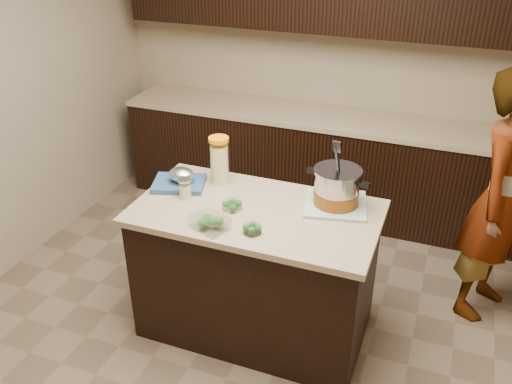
# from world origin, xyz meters

# --- Properties ---
(ground_plane) EXTENTS (4.00, 4.00, 0.00)m
(ground_plane) POSITION_xyz_m (0.00, 0.00, 0.00)
(ground_plane) COLOR brown
(ground_plane) RESTS_ON ground
(room_shell) EXTENTS (4.04, 4.04, 2.72)m
(room_shell) POSITION_xyz_m (0.00, 0.00, 1.71)
(room_shell) COLOR tan
(room_shell) RESTS_ON ground
(back_cabinets) EXTENTS (3.60, 0.63, 2.33)m
(back_cabinets) POSITION_xyz_m (0.00, 1.74, 0.94)
(back_cabinets) COLOR black
(back_cabinets) RESTS_ON ground
(island) EXTENTS (1.46, 0.81, 0.90)m
(island) POSITION_xyz_m (0.00, 0.00, 0.45)
(island) COLOR black
(island) RESTS_ON ground
(dish_towel) EXTENTS (0.43, 0.43, 0.02)m
(dish_towel) POSITION_xyz_m (0.43, 0.22, 0.91)
(dish_towel) COLOR #62916D
(dish_towel) RESTS_ON island
(stock_pot) EXTENTS (0.40, 0.33, 0.40)m
(stock_pot) POSITION_xyz_m (0.43, 0.22, 1.01)
(stock_pot) COLOR #B7B7BC
(stock_pot) RESTS_ON dish_towel
(lemonade_pitcher) EXTENTS (0.17, 0.17, 0.31)m
(lemonade_pitcher) POSITION_xyz_m (-0.34, 0.24, 1.05)
(lemonade_pitcher) COLOR #D5D082
(lemonade_pitcher) RESTS_ON island
(mason_jar) EXTENTS (0.10, 0.10, 0.14)m
(mason_jar) POSITION_xyz_m (-0.46, -0.02, 0.96)
(mason_jar) COLOR #D5D082
(mason_jar) RESTS_ON island
(broccoli_tub_left) EXTENTS (0.14, 0.14, 0.06)m
(broccoli_tub_left) POSITION_xyz_m (-0.13, -0.05, 0.93)
(broccoli_tub_left) COLOR silver
(broccoli_tub_left) RESTS_ON island
(broccoli_tub_right) EXTENTS (0.11, 0.11, 0.05)m
(broccoli_tub_right) POSITION_xyz_m (0.07, -0.24, 0.92)
(broccoli_tub_right) COLOR silver
(broccoli_tub_right) RESTS_ON island
(broccoli_tub_rect) EXTENTS (0.24, 0.21, 0.07)m
(broccoli_tub_rect) POSITION_xyz_m (-0.17, -0.28, 0.93)
(broccoli_tub_rect) COLOR silver
(broccoli_tub_rect) RESTS_ON island
(blue_tray) EXTENTS (0.38, 0.34, 0.12)m
(blue_tray) POSITION_xyz_m (-0.56, 0.11, 0.94)
(blue_tray) COLOR navy
(blue_tray) RESTS_ON island
(person) EXTENTS (0.61, 0.72, 1.69)m
(person) POSITION_xyz_m (1.38, 0.77, 0.84)
(person) COLOR gray
(person) RESTS_ON ground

